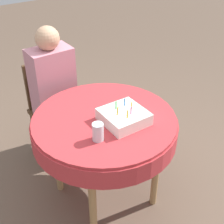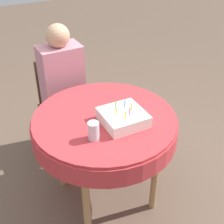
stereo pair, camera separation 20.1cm
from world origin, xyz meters
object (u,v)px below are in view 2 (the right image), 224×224
chair (62,103)px  birthday_cake (123,117)px  person (63,83)px  drinking_glass (94,131)px

chair → birthday_cake: 0.94m
person → birthday_cake: size_ratio=4.41×
person → birthday_cake: bearing=-82.3°
person → drinking_glass: (-0.10, -0.85, 0.11)m
person → drinking_glass: 0.86m
chair → person: bearing=-90.0°
person → birthday_cake: 0.80m
person → drinking_glass: bearing=-98.8°
chair → drinking_glass: (-0.10, -0.93, 0.35)m
chair → birthday_cake: (0.13, -0.87, 0.33)m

